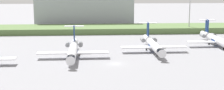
{
  "coord_description": "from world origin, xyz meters",
  "views": [
    {
      "loc": [
        -7.62,
        -97.87,
        24.29
      ],
      "look_at": [
        0.0,
        14.53,
        3.0
      ],
      "focal_mm": 54.07,
      "sensor_mm": 36.0,
      "label": 1
    }
  ],
  "objects_px": {
    "regional_jet_third": "(153,44)",
    "regional_jet_fourth": "(216,39)",
    "regional_jet_second": "(73,50)",
    "antenna_mast": "(190,12)"
  },
  "relations": [
    {
      "from": "regional_jet_third",
      "to": "regional_jet_fourth",
      "type": "relative_size",
      "value": 1.0
    },
    {
      "from": "regional_jet_third",
      "to": "regional_jet_fourth",
      "type": "xyz_separation_m",
      "value": [
        26.05,
        8.73,
        0.0
      ]
    },
    {
      "from": "regional_jet_second",
      "to": "antenna_mast",
      "type": "relative_size",
      "value": 1.28
    },
    {
      "from": "regional_jet_third",
      "to": "antenna_mast",
      "type": "xyz_separation_m",
      "value": [
        25.94,
        43.63,
        7.51
      ]
    },
    {
      "from": "regional_jet_third",
      "to": "regional_jet_fourth",
      "type": "bearing_deg",
      "value": 18.52
    },
    {
      "from": "regional_jet_third",
      "to": "regional_jet_second",
      "type": "bearing_deg",
      "value": -164.68
    },
    {
      "from": "antenna_mast",
      "to": "regional_jet_second",
      "type": "bearing_deg",
      "value": -136.28
    },
    {
      "from": "regional_jet_third",
      "to": "regional_jet_fourth",
      "type": "height_order",
      "value": "same"
    },
    {
      "from": "regional_jet_second",
      "to": "antenna_mast",
      "type": "height_order",
      "value": "antenna_mast"
    },
    {
      "from": "regional_jet_second",
      "to": "antenna_mast",
      "type": "xyz_separation_m",
      "value": [
        53.52,
        51.19,
        7.51
      ]
    }
  ]
}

